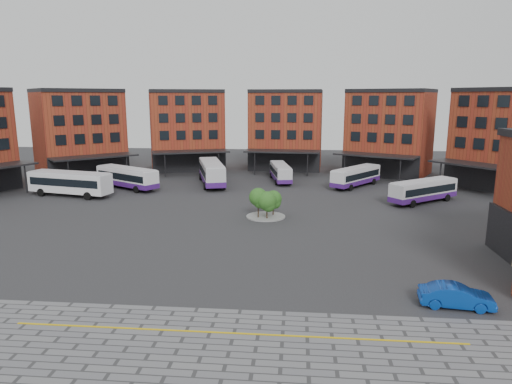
# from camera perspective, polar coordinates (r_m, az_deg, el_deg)

# --- Properties ---
(ground) EXTENTS (160.00, 160.00, 0.00)m
(ground) POSITION_cam_1_polar(r_m,az_deg,el_deg) (40.22, -2.85, -7.44)
(ground) COLOR #28282B
(ground) RESTS_ON ground
(yellow_line) EXTENTS (26.00, 0.15, 0.02)m
(yellow_line) POSITION_cam_1_polar(r_m,az_deg,el_deg) (27.25, -2.78, -17.21)
(yellow_line) COLOR gold
(yellow_line) RESTS_ON paving_zone
(main_building) EXTENTS (94.14, 42.48, 14.60)m
(main_building) POSITION_cam_1_polar(r_m,az_deg,el_deg) (76.76, -2.46, 7.27)
(main_building) COLOR maroon
(main_building) RESTS_ON ground
(tree_island) EXTENTS (4.40, 4.40, 3.43)m
(tree_island) POSITION_cam_1_polar(r_m,az_deg,el_deg) (50.57, 1.29, -1.17)
(tree_island) COLOR gray
(tree_island) RESTS_ON ground
(bus_a) EXTENTS (12.12, 5.24, 3.34)m
(bus_a) POSITION_cam_1_polar(r_m,az_deg,el_deg) (66.75, -22.26, 1.18)
(bus_a) COLOR white
(bus_a) RESTS_ON ground
(bus_b) EXTENTS (10.87, 8.02, 3.15)m
(bus_b) POSITION_cam_1_polar(r_m,az_deg,el_deg) (69.58, -15.83, 1.79)
(bus_b) COLOR white
(bus_b) RESTS_ON ground
(bus_c) EXTENTS (6.31, 12.83, 3.53)m
(bus_c) POSITION_cam_1_polar(r_m,az_deg,el_deg) (70.46, -5.56, 2.47)
(bus_c) COLOR silver
(bus_c) RESTS_ON ground
(bus_d) EXTENTS (4.01, 10.10, 2.77)m
(bus_d) POSITION_cam_1_polar(r_m,az_deg,el_deg) (72.95, 3.08, 2.50)
(bus_d) COLOR silver
(bus_d) RESTS_ON ground
(bus_e) EXTENTS (8.28, 9.73, 2.94)m
(bus_e) POSITION_cam_1_polar(r_m,az_deg,el_deg) (70.16, 12.39, 1.95)
(bus_e) COLOR white
(bus_e) RESTS_ON ground
(bus_f) EXTENTS (9.71, 8.09, 2.91)m
(bus_f) POSITION_cam_1_polar(r_m,az_deg,el_deg) (61.84, 20.21, 0.18)
(bus_f) COLOR silver
(bus_f) RESTS_ON ground
(blue_car) EXTENTS (4.72, 2.10, 1.51)m
(blue_car) POSITION_cam_1_polar(r_m,az_deg,el_deg) (32.55, 23.74, -11.82)
(blue_car) COLOR #0B3694
(blue_car) RESTS_ON ground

